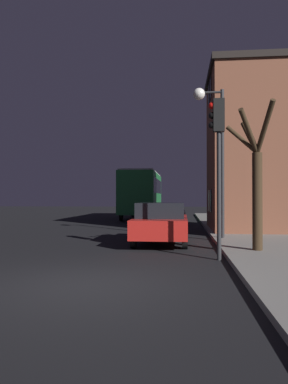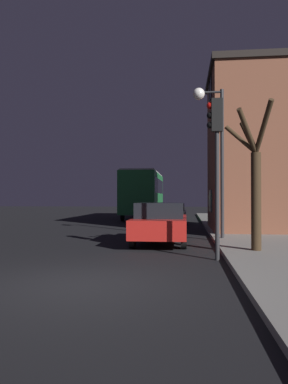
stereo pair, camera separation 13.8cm
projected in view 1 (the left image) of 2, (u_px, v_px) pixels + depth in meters
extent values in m
plane|color=black|center=(83.00, 285.00, 7.33)|extent=(120.00, 120.00, 0.00)
cube|color=brown|center=(245.00, 153.00, 18.70)|extent=(3.45, 5.49, 7.57)
cube|color=black|center=(245.00, 75.00, 18.75)|extent=(3.69, 5.73, 0.30)
cube|color=black|center=(211.00, 201.00, 18.24)|extent=(0.03, 0.70, 1.10)
cube|color=#E5C67F|center=(209.00, 201.00, 19.45)|extent=(0.03, 0.70, 1.10)
cube|color=black|center=(211.00, 87.00, 18.32)|extent=(0.03, 0.70, 1.10)
cube|color=black|center=(209.00, 94.00, 19.52)|extent=(0.03, 0.70, 1.10)
cylinder|color=#28282B|center=(222.00, 163.00, 14.59)|extent=(0.14, 0.14, 5.80)
cylinder|color=#28282B|center=(211.00, 92.00, 14.68)|extent=(0.90, 0.09, 0.09)
sphere|color=white|center=(199.00, 94.00, 14.72)|extent=(0.47, 0.47, 0.47)
cylinder|color=#28282B|center=(219.00, 196.00, 10.20)|extent=(0.12, 0.12, 3.51)
cube|color=black|center=(219.00, 115.00, 10.23)|extent=(0.30, 0.24, 0.90)
sphere|color=red|center=(212.00, 106.00, 10.25)|extent=(0.20, 0.20, 0.20)
sphere|color=black|center=(212.00, 116.00, 10.25)|extent=(0.20, 0.20, 0.20)
sphere|color=black|center=(212.00, 125.00, 10.24)|extent=(0.20, 0.20, 0.20)
cylinder|color=#382819|center=(257.00, 201.00, 11.16)|extent=(0.29, 0.29, 2.91)
cylinder|color=#382819|center=(245.00, 142.00, 11.33)|extent=(0.81, 0.36, 0.78)
cylinder|color=#382819|center=(242.00, 140.00, 11.23)|extent=(0.97, 0.14, 0.89)
cylinder|color=#382819|center=(249.00, 132.00, 10.74)|extent=(0.80, 1.13, 1.20)
cylinder|color=#382819|center=(250.00, 138.00, 11.43)|extent=(0.54, 0.65, 1.06)
cylinder|color=#382819|center=(265.00, 128.00, 10.61)|extent=(0.37, 1.28, 1.38)
cube|color=#1E6B33|center=(142.00, 193.00, 30.21)|extent=(2.56, 9.56, 3.11)
cube|color=black|center=(142.00, 186.00, 30.21)|extent=(2.58, 8.79, 1.12)
cube|color=#B2B2B2|center=(142.00, 173.00, 30.23)|extent=(2.44, 9.08, 0.12)
cylinder|color=black|center=(159.00, 211.00, 33.15)|extent=(0.18, 0.96, 0.96)
cylinder|color=black|center=(132.00, 211.00, 33.40)|extent=(0.18, 0.96, 0.96)
cylinder|color=black|center=(154.00, 214.00, 26.97)|extent=(0.18, 0.96, 0.96)
cylinder|color=black|center=(121.00, 214.00, 27.22)|extent=(0.18, 0.96, 0.96)
cube|color=#B21E19|center=(161.00, 226.00, 13.92)|extent=(1.89, 4.53, 0.65)
cube|color=black|center=(161.00, 210.00, 13.70)|extent=(1.66, 2.36, 0.54)
cylinder|color=black|center=(184.00, 231.00, 15.29)|extent=(0.18, 0.65, 0.65)
cylinder|color=black|center=(143.00, 231.00, 15.47)|extent=(0.18, 0.65, 0.65)
cylinder|color=black|center=(185.00, 239.00, 12.36)|extent=(0.18, 0.65, 0.65)
cylinder|color=black|center=(134.00, 239.00, 12.54)|extent=(0.18, 0.65, 0.65)
cube|color=beige|center=(170.00, 215.00, 23.91)|extent=(1.89, 4.52, 0.59)
cube|color=black|center=(170.00, 207.00, 23.70)|extent=(1.66, 2.35, 0.46)
cylinder|color=black|center=(184.00, 218.00, 25.28)|extent=(0.18, 0.56, 0.56)
cylinder|color=black|center=(158.00, 218.00, 25.46)|extent=(0.18, 0.56, 0.56)
cylinder|color=black|center=(184.00, 221.00, 22.36)|extent=(0.18, 0.56, 0.56)
cylinder|color=black|center=(155.00, 221.00, 22.53)|extent=(0.18, 0.56, 0.56)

